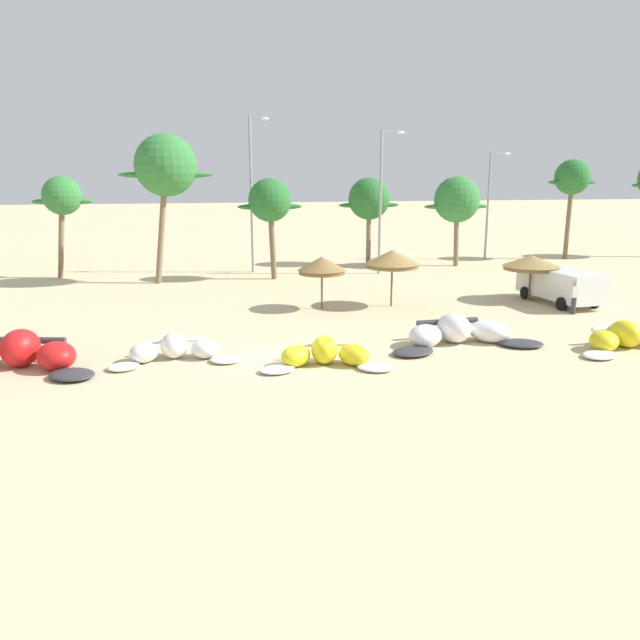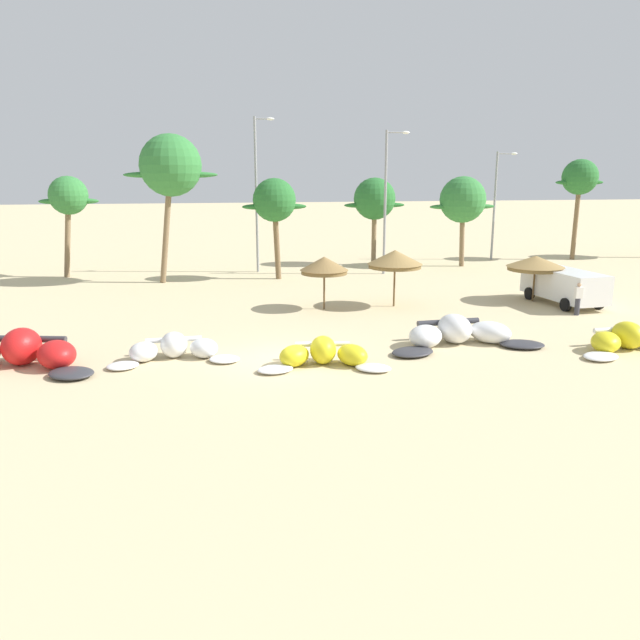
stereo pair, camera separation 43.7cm
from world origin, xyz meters
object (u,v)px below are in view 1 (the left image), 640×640
(palm_center_right, at_px, (369,200))
(beach_umbrella_near_van, at_px, (322,265))
(kite_far_left, at_px, (16,355))
(palm_left_of_gap, at_px, (166,166))
(parked_van, at_px, (558,283))
(palm_center_left, at_px, (270,201))
(person_near_kites, at_px, (574,298))
(lamppost_west, at_px, (252,189))
(beach_umbrella_near_palms, at_px, (531,262))
(palm_left, at_px, (62,197))
(palm_right_of_gap, at_px, (457,200))
(kite_center, at_px, (458,333))
(kite_left, at_px, (174,350))
(lamppost_east_center, at_px, (490,200))
(kite_right_of_center, at_px, (630,339))
(lamppost_west_center, at_px, (382,196))
(beach_umbrella_middle, at_px, (392,259))
(palm_right, at_px, (572,179))
(kite_left_of_center, at_px, (325,355))

(palm_center_right, bearing_deg, beach_umbrella_near_van, -114.29)
(kite_far_left, height_order, palm_left_of_gap, palm_left_of_gap)
(parked_van, height_order, palm_center_left, palm_center_left)
(person_near_kites, height_order, lamppost_west, lamppost_west)
(kite_far_left, relative_size, lamppost_west, 0.62)
(beach_umbrella_near_palms, relative_size, parked_van, 0.59)
(palm_left, height_order, palm_center_right, palm_left)
(palm_left, distance_m, palm_right_of_gap, 27.57)
(kite_center, bearing_deg, palm_left, 131.48)
(kite_left, xyz_separation_m, lamppost_west, (5.17, 20.91, 5.42))
(beach_umbrella_near_van, bearing_deg, lamppost_east_center, 43.28)
(kite_right_of_center, relative_size, parked_van, 1.09)
(kite_right_of_center, distance_m, lamppost_west_center, 21.48)
(kite_center, bearing_deg, kite_right_of_center, -17.71)
(palm_left, relative_size, palm_right_of_gap, 1.01)
(lamppost_west_center, bearing_deg, parked_van, -61.65)
(palm_left_of_gap, relative_size, lamppost_west, 0.87)
(beach_umbrella_middle, bearing_deg, lamppost_east_center, 50.30)
(kite_left, relative_size, beach_umbrella_near_van, 1.86)
(palm_center_left, bearing_deg, kite_center, -73.09)
(kite_left, height_order, beach_umbrella_near_van, beach_umbrella_near_van)
(palm_left, bearing_deg, lamppost_west, -0.36)
(lamppost_west, height_order, lamppost_west_center, lamppost_west)
(kite_left, height_order, kite_right_of_center, kite_right_of_center)
(kite_far_left, xyz_separation_m, palm_left_of_gap, (5.02, 17.51, 6.73))
(beach_umbrella_near_palms, xyz_separation_m, lamppost_west_center, (-5.17, 10.82, 3.24))
(beach_umbrella_near_van, distance_m, palm_right_of_gap, 18.63)
(parked_van, relative_size, palm_right_of_gap, 0.79)
(kite_far_left, height_order, palm_right, palm_right)
(kite_far_left, relative_size, beach_umbrella_near_van, 2.43)
(beach_umbrella_near_palms, distance_m, person_near_kites, 3.82)
(kite_center, height_order, palm_center_left, palm_center_left)
(beach_umbrella_near_palms, height_order, lamppost_west, lamppost_west)
(beach_umbrella_middle, relative_size, palm_right, 0.37)
(kite_center, relative_size, person_near_kites, 4.20)
(beach_umbrella_near_palms, bearing_deg, lamppost_west_center, 115.53)
(beach_umbrella_near_van, xyz_separation_m, palm_center_left, (-1.33, 9.88, 2.79))
(kite_far_left, bearing_deg, kite_left, -0.17)
(beach_umbrella_near_van, bearing_deg, palm_left, 137.69)
(palm_right, height_order, lamppost_east_center, lamppost_east_center)
(kite_left_of_center, xyz_separation_m, person_near_kites, (13.91, 5.81, 0.43))
(palm_right, bearing_deg, kite_left, -143.67)
(palm_center_left, bearing_deg, parked_van, -37.78)
(kite_center, distance_m, lamppost_west_center, 19.24)
(kite_left, relative_size, lamppost_east_center, 0.59)
(kite_left_of_center, xyz_separation_m, lamppost_west, (-0.20, 22.73, 5.40))
(kite_right_of_center, height_order, person_near_kites, person_near_kites)
(kite_right_of_center, relative_size, palm_left_of_gap, 0.62)
(palm_left, distance_m, lamppost_west_center, 21.19)
(kite_right_of_center, bearing_deg, kite_center, 162.29)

